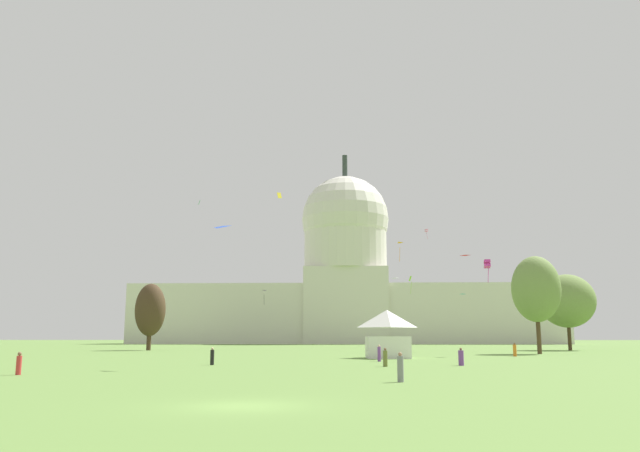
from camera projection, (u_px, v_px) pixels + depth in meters
ground_plane at (243, 406)px, 23.49m from camera, size 800.00×800.00×0.00m
capitol_building at (346, 284)px, 215.24m from camera, size 144.02×30.25×65.94m
event_tent at (387, 334)px, 74.86m from camera, size 5.39×6.21×5.68m
tree_east_mid at (567, 301)px, 116.60m from camera, size 10.70×10.09×13.96m
tree_west_mid at (150, 310)px, 116.00m from camera, size 7.77×7.42×12.22m
tree_east_far at (536, 289)px, 92.92m from camera, size 8.81×8.39×14.36m
person_olive_near_tent at (385, 358)px, 53.78m from camera, size 0.51×0.51×1.59m
person_purple_near_tree_east at (379, 354)px, 64.59m from camera, size 0.43×0.43×1.70m
person_red_edge_west at (19, 364)px, 42.38m from camera, size 0.46×0.46×1.52m
person_grey_mid_center at (400, 368)px, 35.74m from camera, size 0.46×0.46×1.67m
person_purple_mid_left at (461, 358)px, 55.62m from camera, size 0.48×0.48×1.56m
person_orange_front_right at (515, 350)px, 80.59m from camera, size 0.60×0.60×1.74m
person_black_front_center at (212, 357)px, 56.80m from camera, size 0.46×0.46×1.56m
kite_red_low at (466, 257)px, 111.34m from camera, size 1.58×1.06×0.23m
kite_lime_low at (410, 281)px, 157.37m from camera, size 0.81×0.67×4.51m
kite_turquoise_low at (463, 296)px, 174.48m from camera, size 1.58×0.84×0.17m
kite_green_high at (199, 202)px, 163.92m from camera, size 0.65×0.96×1.25m
kite_white_low at (397, 279)px, 144.08m from camera, size 1.72×1.77×0.28m
kite_blue_low at (217, 233)px, 53.02m from camera, size 1.71×1.44×0.37m
kite_yellow_mid at (279, 195)px, 125.70m from camera, size 0.99×0.77×1.27m
kite_pink_mid at (426, 231)px, 180.25m from camera, size 1.02×1.02×3.13m
kite_orange_mid at (398, 245)px, 130.91m from camera, size 1.38×1.58×3.91m
kite_magenta_low at (487, 264)px, 83.95m from camera, size 0.88×0.94×3.09m
kite_black_low at (265, 293)px, 163.36m from camera, size 1.40×1.31×3.32m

